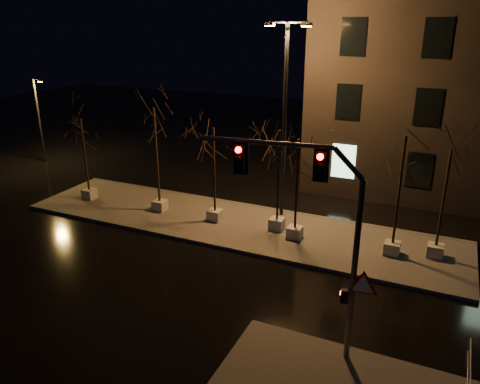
% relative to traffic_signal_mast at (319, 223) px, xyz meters
% --- Properties ---
extents(ground, '(90.00, 90.00, 0.00)m').
position_rel_traffic_signal_mast_xyz_m(ground, '(-6.22, 1.62, -4.38)').
color(ground, black).
rests_on(ground, ground).
extents(median, '(22.00, 5.00, 0.15)m').
position_rel_traffic_signal_mast_xyz_m(median, '(-6.22, 7.62, -4.31)').
color(median, '#4B4943').
rests_on(median, ground).
extents(tree_0, '(1.80, 1.80, 4.64)m').
position_rel_traffic_signal_mast_xyz_m(tree_0, '(-15.02, 7.29, -0.71)').
color(tree_0, '#A4A399').
rests_on(tree_0, median).
extents(tree_1, '(1.80, 1.80, 5.57)m').
position_rel_traffic_signal_mast_xyz_m(tree_1, '(-10.44, 7.47, -0.00)').
color(tree_1, '#A4A399').
rests_on(tree_1, median).
extents(tree_2, '(1.80, 1.80, 4.86)m').
position_rel_traffic_signal_mast_xyz_m(tree_2, '(-7.18, 7.49, -0.55)').
color(tree_2, '#A4A399').
rests_on(tree_2, median).
extents(tree_3, '(1.80, 1.80, 4.98)m').
position_rel_traffic_signal_mast_xyz_m(tree_3, '(-3.99, 7.78, -0.45)').
color(tree_3, '#A4A399').
rests_on(tree_3, median).
extents(tree_4, '(1.80, 1.80, 4.79)m').
position_rel_traffic_signal_mast_xyz_m(tree_4, '(-2.91, 7.22, -0.59)').
color(tree_4, '#A4A399').
rests_on(tree_4, median).
extents(tree_5, '(1.80, 1.80, 5.35)m').
position_rel_traffic_signal_mast_xyz_m(tree_5, '(1.39, 7.43, -0.18)').
color(tree_5, '#A4A399').
rests_on(tree_5, median).
extents(tree_6, '(1.80, 1.80, 4.86)m').
position_rel_traffic_signal_mast_xyz_m(tree_6, '(3.09, 7.95, -0.55)').
color(tree_6, '#A4A399').
rests_on(tree_6, median).
extents(traffic_signal_mast, '(5.26, 0.66, 6.44)m').
position_rel_traffic_signal_mast_xyz_m(traffic_signal_mast, '(0.00, 0.00, 0.00)').
color(traffic_signal_mast, '#515358').
rests_on(traffic_signal_mast, sidewalk_corner).
extents(streetlight_main, '(2.36, 0.64, 9.43)m').
position_rel_traffic_signal_mast_xyz_m(streetlight_main, '(-4.40, 9.59, 1.21)').
color(streetlight_main, black).
rests_on(streetlight_main, median).
extents(streetlight_far, '(1.14, 0.46, 5.89)m').
position_rel_traffic_signal_mast_xyz_m(streetlight_far, '(-23.23, 12.04, -1.14)').
color(streetlight_far, black).
rests_on(streetlight_far, ground).
extents(guard_rail_b, '(0.08, 2.25, 1.06)m').
position_rel_traffic_signal_mast_xyz_m(guard_rail_b, '(4.28, -0.06, -3.55)').
color(guard_rail_b, '#515358').
rests_on(guard_rail_b, sidewalk_corner).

